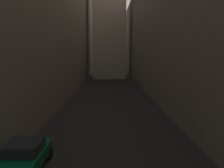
{
  "coord_description": "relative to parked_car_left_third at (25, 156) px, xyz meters",
  "views": [
    {
      "loc": [
        -0.21,
        7.31,
        5.77
      ],
      "look_at": [
        0.0,
        21.51,
        4.1
      ],
      "focal_mm": 38.92,
      "sensor_mm": 36.0,
      "label": 1
    }
  ],
  "objects": [
    {
      "name": "ground_plane",
      "position": [
        4.4,
        28.99,
        -0.76
      ],
      "size": [
        264.0,
        264.0,
        0.0
      ],
      "primitive_type": "plane",
      "color": "black"
    },
    {
      "name": "building_block_left",
      "position": [
        -6.41,
        30.99,
        12.01
      ],
      "size": [
        10.61,
        108.0,
        25.53
      ],
      "primitive_type": "cube",
      "color": "#60594F",
      "rests_on": "ground"
    },
    {
      "name": "building_block_right",
      "position": [
        15.32,
        30.99,
        9.15
      ],
      "size": [
        10.84,
        108.0,
        19.83
      ],
      "primitive_type": "cube",
      "color": "slate",
      "rests_on": "ground"
    },
    {
      "name": "parked_car_left_third",
      "position": [
        0.0,
        0.0,
        0.0
      ],
      "size": [
        2.0,
        4.09,
        1.49
      ],
      "rotation": [
        0.0,
        0.0,
        1.57
      ],
      "color": "#05472D",
      "rests_on": "ground"
    }
  ]
}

